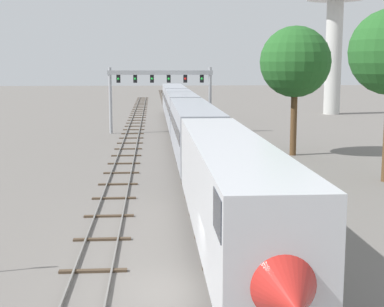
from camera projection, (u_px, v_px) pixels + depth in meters
ground_plane at (187, 290)px, 19.99m from camera, size 400.00×400.00×0.00m
track_main at (175, 121)px, 79.25m from camera, size 2.60×200.00×0.16m
track_near at (131, 140)px, 59.16m from camera, size 2.60×160.00×0.16m
passenger_train at (186, 120)px, 54.48m from camera, size 3.04×83.38×4.80m
signal_gantry at (160, 85)px, 65.08m from camera, size 12.10×0.49×7.59m
trackside_tree_mid at (295, 62)px, 48.63m from camera, size 6.11×6.11×11.19m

